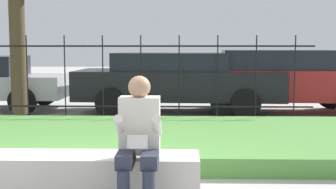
% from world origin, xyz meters
% --- Properties ---
extents(stone_bench, '(2.45, 0.53, 0.44)m').
position_xyz_m(stone_bench, '(0.09, 0.00, 0.20)').
color(stone_bench, beige).
rests_on(stone_bench, ground_plane).
extents(person_seated_reader, '(0.42, 0.73, 1.24)m').
position_xyz_m(person_seated_reader, '(0.74, -0.30, 0.67)').
color(person_seated_reader, black).
rests_on(person_seated_reader, ground_plane).
extents(grass_berm, '(9.40, 3.30, 0.23)m').
position_xyz_m(grass_berm, '(0.00, 2.35, 0.12)').
color(grass_berm, '#569342').
rests_on(grass_berm, ground_plane).
extents(iron_fence, '(7.40, 0.03, 1.73)m').
position_xyz_m(iron_fence, '(-0.00, 4.48, 0.91)').
color(iron_fence, black).
rests_on(iron_fence, ground_plane).
extents(car_parked_center, '(4.71, 2.06, 1.37)m').
position_xyz_m(car_parked_center, '(1.07, 6.14, 0.74)').
color(car_parked_center, black).
rests_on(car_parked_center, ground_plane).
extents(car_parked_right, '(4.32, 1.98, 1.43)m').
position_xyz_m(car_parked_right, '(3.41, 6.12, 0.77)').
color(car_parked_right, maroon).
rests_on(car_parked_right, ground_plane).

